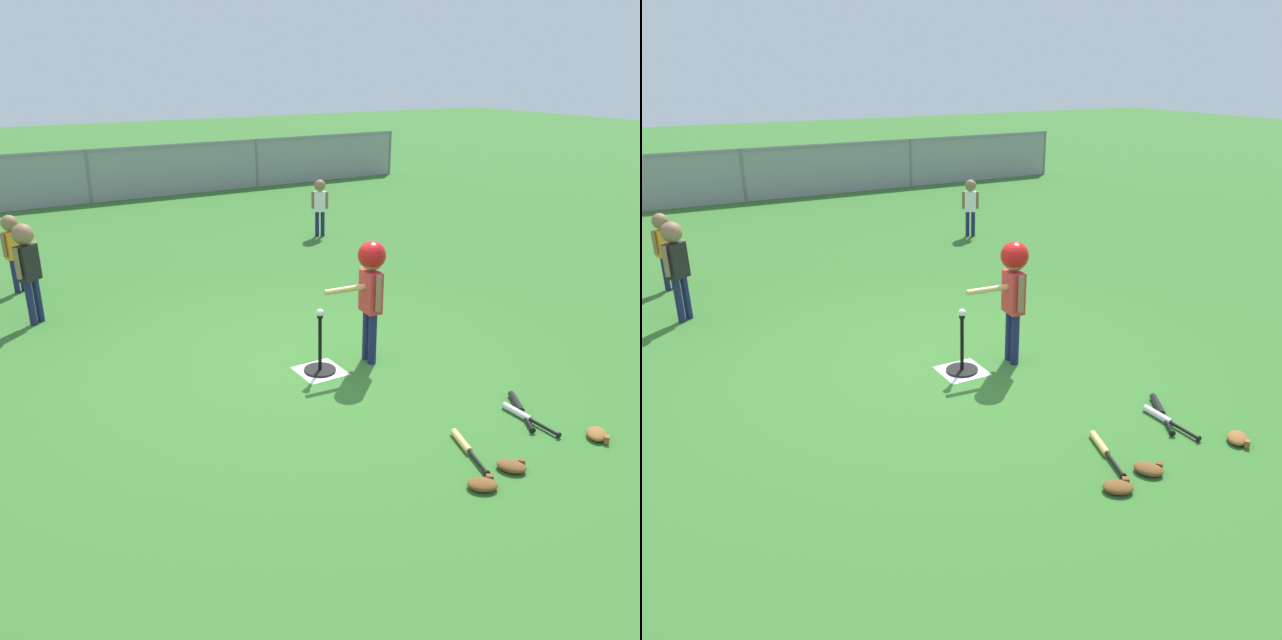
{
  "view_description": "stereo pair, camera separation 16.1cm",
  "coord_description": "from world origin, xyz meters",
  "views": [
    {
      "loc": [
        -2.81,
        -5.3,
        2.87
      ],
      "look_at": [
        0.13,
        -0.25,
        0.55
      ],
      "focal_mm": 36.5,
      "sensor_mm": 36.0,
      "label": 1
    },
    {
      "loc": [
        -2.67,
        -5.38,
        2.87
      ],
      "look_at": [
        0.13,
        -0.25,
        0.55
      ],
      "focal_mm": 36.5,
      "sensor_mm": 36.0,
      "label": 2
    }
  ],
  "objects": [
    {
      "name": "glove_by_plate",
      "position": [
        0.18,
        -2.5,
        0.04
      ],
      "size": [
        0.27,
        0.25,
        0.07
      ],
      "color": "brown",
      "rests_on": "ground_plane"
    },
    {
      "name": "outfield_fence",
      "position": [
        0.0,
        9.47,
        0.62
      ],
      "size": [
        16.06,
        0.06,
        1.15
      ],
      "color": "slate",
      "rests_on": "ground_plane"
    },
    {
      "name": "glove_tossed_aside",
      "position": [
        0.53,
        -2.44,
        0.04
      ],
      "size": [
        0.26,
        0.27,
        0.07
      ],
      "color": "brown",
      "rests_on": "ground_plane"
    },
    {
      "name": "spare_bat_wood",
      "position": [
        0.42,
        -2.04,
        0.03
      ],
      "size": [
        0.24,
        0.6,
        0.06
      ],
      "color": "#DBB266",
      "rests_on": "ground_plane"
    },
    {
      "name": "batter_child",
      "position": [
        0.68,
        -0.3,
        0.9
      ],
      "size": [
        0.65,
        0.36,
        1.27
      ],
      "color": "#191E4C",
      "rests_on": "ground_plane"
    },
    {
      "name": "fielder_deep_right",
      "position": [
        -2.13,
        3.86,
        0.67
      ],
      "size": [
        0.28,
        0.21,
        1.04
      ],
      "color": "#191E4C",
      "rests_on": "ground_plane"
    },
    {
      "name": "ground_plane",
      "position": [
        0.0,
        0.0,
        0.0
      ],
      "size": [
        60.0,
        60.0,
        0.0
      ],
      "primitive_type": "plane",
      "color": "#336B28"
    },
    {
      "name": "fielder_deep_center",
      "position": [
        -2.11,
        2.55,
        0.77
      ],
      "size": [
        0.29,
        0.26,
        1.19
      ],
      "color": "#191E4C",
      "rests_on": "ground_plane"
    },
    {
      "name": "home_plate",
      "position": [
        0.13,
        -0.25,
        0.0
      ],
      "size": [
        0.44,
        0.44,
        0.01
      ],
      "primitive_type": "cube",
      "color": "white",
      "rests_on": "ground_plane"
    },
    {
      "name": "fielder_deep_left",
      "position": [
        2.85,
        4.43,
        0.64
      ],
      "size": [
        0.26,
        0.2,
        0.99
      ],
      "color": "#191E4C",
      "rests_on": "ground_plane"
    },
    {
      "name": "batting_tee",
      "position": [
        0.13,
        -0.25,
        0.09
      ],
      "size": [
        0.32,
        0.32,
        0.59
      ],
      "color": "black",
      "rests_on": "ground_plane"
    },
    {
      "name": "glove_near_bats",
      "position": [
        1.47,
        -2.47,
        0.04
      ],
      "size": [
        0.27,
        0.26,
        0.07
      ],
      "color": "brown",
      "rests_on": "ground_plane"
    },
    {
      "name": "spare_bat_silver",
      "position": [
        1.18,
        -1.93,
        0.03
      ],
      "size": [
        0.07,
        0.61,
        0.06
      ],
      "color": "silver",
      "rests_on": "ground_plane"
    },
    {
      "name": "spare_bat_black",
      "position": [
        1.27,
        -1.8,
        0.03
      ],
      "size": [
        0.37,
        0.59,
        0.06
      ],
      "color": "black",
      "rests_on": "ground_plane"
    },
    {
      "name": "baseball_on_tee",
      "position": [
        0.13,
        -0.25,
        0.63
      ],
      "size": [
        0.07,
        0.07,
        0.07
      ],
      "primitive_type": "sphere",
      "color": "white",
      "rests_on": "batting_tee"
    }
  ]
}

